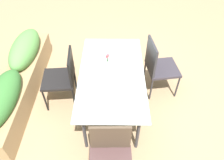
{
  "coord_description": "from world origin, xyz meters",
  "views": [
    {
      "loc": [
        -2.29,
        0.0,
        2.73
      ],
      "look_at": [
        -0.09,
        0.02,
        0.56
      ],
      "focal_mm": 34.44,
      "sensor_mm": 36.0,
      "label": 1
    }
  ],
  "objects_px": {
    "chair_end_left": "(111,157)",
    "flower_vase": "(108,62)",
    "chair_far_side": "(63,76)",
    "planter_box": "(19,79)",
    "dining_table": "(112,76)",
    "chair_near_right": "(158,65)"
  },
  "relations": [
    {
      "from": "flower_vase",
      "to": "chair_far_side",
      "type": "bearing_deg",
      "value": 87.01
    },
    {
      "from": "chair_end_left",
      "to": "planter_box",
      "type": "xyz_separation_m",
      "value": [
        1.37,
        1.49,
        -0.15
      ]
    },
    {
      "from": "chair_end_left",
      "to": "dining_table",
      "type": "bearing_deg",
      "value": -91.21
    },
    {
      "from": "chair_far_side",
      "to": "chair_end_left",
      "type": "xyz_separation_m",
      "value": [
        -1.25,
        -0.73,
        -0.03
      ]
    },
    {
      "from": "dining_table",
      "to": "chair_near_right",
      "type": "bearing_deg",
      "value": -63.1
    },
    {
      "from": "chair_far_side",
      "to": "planter_box",
      "type": "relative_size",
      "value": 0.38
    },
    {
      "from": "planter_box",
      "to": "flower_vase",
      "type": "bearing_deg",
      "value": -96.06
    },
    {
      "from": "chair_near_right",
      "to": "flower_vase",
      "type": "xyz_separation_m",
      "value": [
        -0.28,
        0.78,
        0.28
      ]
    },
    {
      "from": "dining_table",
      "to": "flower_vase",
      "type": "xyz_separation_m",
      "value": [
        0.09,
        0.06,
        0.17
      ]
    },
    {
      "from": "chair_end_left",
      "to": "chair_near_right",
      "type": "height_order",
      "value": "chair_near_right"
    },
    {
      "from": "planter_box",
      "to": "dining_table",
      "type": "bearing_deg",
      "value": -99.2
    },
    {
      "from": "dining_table",
      "to": "chair_near_right",
      "type": "xyz_separation_m",
      "value": [
        0.37,
        -0.72,
        -0.11
      ]
    },
    {
      "from": "chair_far_side",
      "to": "flower_vase",
      "type": "relative_size",
      "value": 3.23
    },
    {
      "from": "flower_vase",
      "to": "planter_box",
      "type": "distance_m",
      "value": 1.52
    },
    {
      "from": "chair_far_side",
      "to": "chair_end_left",
      "type": "bearing_deg",
      "value": -154.63
    },
    {
      "from": "chair_far_side",
      "to": "chair_near_right",
      "type": "height_order",
      "value": "chair_near_right"
    },
    {
      "from": "dining_table",
      "to": "flower_vase",
      "type": "height_order",
      "value": "flower_vase"
    },
    {
      "from": "dining_table",
      "to": "chair_far_side",
      "type": "xyz_separation_m",
      "value": [
        0.12,
        0.73,
        -0.12
      ]
    },
    {
      "from": "chair_far_side",
      "to": "flower_vase",
      "type": "height_order",
      "value": "flower_vase"
    },
    {
      "from": "chair_end_left",
      "to": "flower_vase",
      "type": "xyz_separation_m",
      "value": [
        1.21,
        0.05,
        0.33
      ]
    },
    {
      "from": "chair_end_left",
      "to": "planter_box",
      "type": "height_order",
      "value": "chair_end_left"
    },
    {
      "from": "chair_end_left",
      "to": "planter_box",
      "type": "distance_m",
      "value": 2.03
    }
  ]
}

